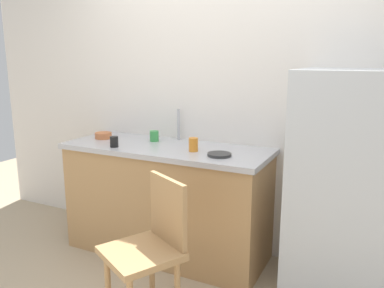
{
  "coord_description": "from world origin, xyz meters",
  "views": [
    {
      "loc": [
        1.21,
        -1.93,
        1.57
      ],
      "look_at": [
        -0.05,
        0.6,
        0.94
      ],
      "focal_mm": 36.62,
      "sensor_mm": 36.0,
      "label": 1
    }
  ],
  "objects": [
    {
      "name": "faucet",
      "position": [
        -0.33,
        0.9,
        1.02
      ],
      "size": [
        0.02,
        0.02,
        0.26
      ],
      "primitive_type": "cylinder",
      "color": "#B7B7BC",
      "rests_on": "countertop"
    },
    {
      "name": "terracotta_bowl",
      "position": [
        -0.93,
        0.66,
        0.92
      ],
      "size": [
        0.14,
        0.14,
        0.05
      ],
      "primitive_type": "cylinder",
      "color": "#C67042",
      "rests_on": "countertop"
    },
    {
      "name": "countertop",
      "position": [
        -0.3,
        0.65,
        0.87
      ],
      "size": [
        1.64,
        0.64,
        0.04
      ],
      "primitive_type": "cube",
      "color": "#B7B7BC",
      "rests_on": "cabinet_base"
    },
    {
      "name": "refrigerator",
      "position": [
        1.0,
        0.64,
        0.75
      ],
      "size": [
        0.62,
        0.63,
        1.5
      ],
      "primitive_type": "cube",
      "color": "silver",
      "rests_on": "ground_plane"
    },
    {
      "name": "hotplate",
      "position": [
        0.19,
        0.54,
        0.9
      ],
      "size": [
        0.17,
        0.17,
        0.02
      ],
      "primitive_type": "cylinder",
      "color": "#2D2D2D",
      "rests_on": "countertop"
    },
    {
      "name": "back_wall",
      "position": [
        0.0,
        1.0,
        1.25
      ],
      "size": [
        4.8,
        0.1,
        2.5
      ],
      "primitive_type": "cube",
      "color": "white",
      "rests_on": "ground_plane"
    },
    {
      "name": "cabinet_base",
      "position": [
        -0.3,
        0.65,
        0.43
      ],
      "size": [
        1.6,
        0.6,
        0.85
      ],
      "primitive_type": "cube",
      "color": "tan",
      "rests_on": "ground_plane"
    },
    {
      "name": "cup_orange",
      "position": [
        -0.04,
        0.59,
        0.94
      ],
      "size": [
        0.07,
        0.07,
        0.1
      ],
      "primitive_type": "cylinder",
      "color": "orange",
      "rests_on": "countertop"
    },
    {
      "name": "chair",
      "position": [
        0.05,
        -0.16,
        0.5
      ],
      "size": [
        0.54,
        0.54,
        0.89
      ],
      "rotation": [
        0.0,
        0.0,
        -0.49
      ],
      "color": "tan",
      "rests_on": "ground_plane"
    },
    {
      "name": "cup_green",
      "position": [
        -0.48,
        0.76,
        0.94
      ],
      "size": [
        0.07,
        0.07,
        0.09
      ],
      "primitive_type": "cylinder",
      "color": "green",
      "rests_on": "countertop"
    },
    {
      "name": "cup_black",
      "position": [
        -0.64,
        0.44,
        0.94
      ],
      "size": [
        0.06,
        0.06,
        0.08
      ],
      "primitive_type": "cylinder",
      "color": "black",
      "rests_on": "countertop"
    }
  ]
}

